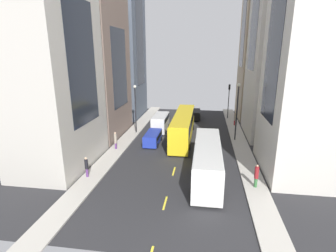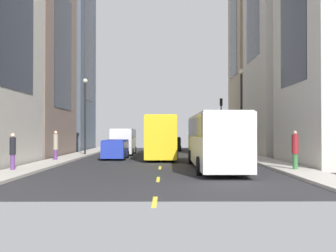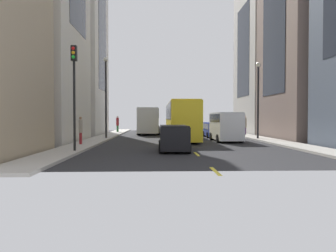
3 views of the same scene
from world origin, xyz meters
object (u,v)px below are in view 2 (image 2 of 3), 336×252
car_black_0 (173,143)px  car_blue_1 (116,148)px  city_bus_white (214,136)px  pedestrian_walking_far (234,141)px  pedestrian_waiting_curb (295,149)px  pedestrian_crossing_near (56,144)px  streetcar_yellow (162,134)px  delivery_van_white (124,139)px  pedestrian_crossing_mid (13,150)px  traffic_light_near_corner (221,114)px

car_black_0 → car_blue_1: (5.09, 14.34, -0.01)m
city_bus_white → car_blue_1: bearing=-49.6°
pedestrian_walking_far → pedestrian_waiting_curb: size_ratio=0.93×
pedestrian_waiting_curb → pedestrian_crossing_near: bearing=86.4°
pedestrian_walking_far → pedestrian_crossing_near: 20.92m
streetcar_yellow → pedestrian_waiting_curb: 15.41m
city_bus_white → delivery_van_white: (7.23, -14.59, -0.50)m
streetcar_yellow → pedestrian_waiting_curb: streetcar_yellow is taller
car_black_0 → car_blue_1: bearing=70.4°
streetcar_yellow → pedestrian_crossing_near: streetcar_yellow is taller
car_black_0 → pedestrian_crossing_mid: (9.56, 24.96, 0.30)m
delivery_van_white → streetcar_yellow: bearing=140.2°
city_bus_white → car_black_0: city_bus_white is taller
pedestrian_walking_far → traffic_light_near_corner: traffic_light_near_corner is taller
car_blue_1 → traffic_light_near_corner: (-11.07, -15.34, 3.50)m
car_blue_1 → traffic_light_near_corner: bearing=-125.8°
pedestrian_crossing_mid → traffic_light_near_corner: 30.43m
car_black_0 → traffic_light_near_corner: bearing=-170.4°
city_bus_white → pedestrian_crossing_mid: (11.72, 2.11, -0.75)m
car_blue_1 → pedestrian_waiting_curb: (-11.68, 10.33, 0.37)m
pedestrian_crossing_mid → city_bus_white: bearing=46.1°
streetcar_yellow → traffic_light_near_corner: size_ratio=2.31×
pedestrian_waiting_curb → traffic_light_near_corner: bearing=23.0°
pedestrian_crossing_near → car_blue_1: bearing=-98.7°
pedestrian_walking_far → traffic_light_near_corner: size_ratio=0.33×
city_bus_white → pedestrian_crossing_mid: city_bus_white is taller
streetcar_yellow → pedestrian_crossing_near: 9.94m
delivery_van_white → pedestrian_walking_far: 12.64m
streetcar_yellow → car_blue_1: (3.84, 2.90, -1.17)m
streetcar_yellow → car_blue_1: size_ratio=3.23×
streetcar_yellow → traffic_light_near_corner: (-7.23, -12.44, 2.33)m
pedestrian_crossing_near → car_black_0: bearing=-71.2°
pedestrian_crossing_near → traffic_light_near_corner: (-15.29, -18.20, 3.14)m
delivery_van_white → pedestrian_crossing_near: 9.89m
city_bus_white → delivery_van_white: bearing=-63.6°
delivery_van_white → pedestrian_crossing_near: (4.24, 8.94, -0.19)m
pedestrian_walking_far → pedestrian_crossing_near: pedestrian_crossing_near is taller
car_black_0 → pedestrian_walking_far: (-6.75, 3.79, 0.31)m
pedestrian_walking_far → pedestrian_waiting_curb: (0.16, 20.88, 0.06)m
traffic_light_near_corner → delivery_van_white: bearing=40.0°
car_blue_1 → pedestrian_walking_far: pedestrian_walking_far is taller
traffic_light_near_corner → pedestrian_crossing_mid: bearing=59.1°
car_black_0 → pedestrian_waiting_curb: (-6.59, 24.67, 0.36)m
pedestrian_crossing_mid → traffic_light_near_corner: size_ratio=0.33×
delivery_van_white → car_blue_1: (0.02, 6.08, -0.56)m
pedestrian_walking_far → car_black_0: bearing=-165.2°
pedestrian_walking_far → traffic_light_near_corner: bearing=143.3°
streetcar_yellow → pedestrian_waiting_curb: size_ratio=6.50×
car_black_0 → pedestrian_waiting_curb: 25.54m
pedestrian_crossing_mid → car_black_0: bearing=104.9°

